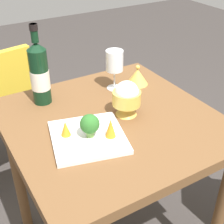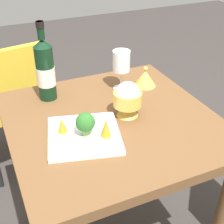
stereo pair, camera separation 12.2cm
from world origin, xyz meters
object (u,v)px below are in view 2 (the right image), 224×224
wine_bottle (45,70)px  serving_plate (84,135)px  rice_bowl_lid (145,78)px  broccoli_floret (85,123)px  wine_glass (121,62)px  rice_bowl (127,98)px  carrot_garnish_left (62,125)px  carrot_garnish_right (106,128)px  chair_by_wall (11,99)px

wine_bottle → serving_plate: bearing=-82.5°
rice_bowl_lid → broccoli_floret: bearing=-144.7°
wine_bottle → rice_bowl_lid: (0.43, -0.07, -0.09)m
wine_glass → rice_bowl_lid: wine_glass is taller
wine_bottle → rice_bowl: wine_bottle is taller
serving_plate → carrot_garnish_left: size_ratio=5.47×
broccoli_floret → carrot_garnish_right: broccoli_floret is taller
chair_by_wall → carrot_garnish_left: chair_by_wall is taller
chair_by_wall → carrot_garnish_left: 0.82m
rice_bowl → carrot_garnish_left: size_ratio=2.54×
wine_bottle → rice_bowl: 0.36m
wine_bottle → carrot_garnish_right: 0.40m
wine_bottle → serving_plate: 0.35m
broccoli_floret → carrot_garnish_right: 0.07m
rice_bowl_lid → carrot_garnish_right: size_ratio=1.44×
wine_glass → rice_bowl: wine_glass is taller
serving_plate → wine_glass: bearing=45.3°
serving_plate → rice_bowl_lid: bearing=34.1°
wine_bottle → wine_glass: 0.32m
broccoli_floret → wine_bottle: bearing=98.0°
rice_bowl → carrot_garnish_right: rice_bowl is taller
broccoli_floret → carrot_garnish_left: bearing=144.3°
wine_bottle → wine_glass: size_ratio=1.84×
wine_bottle → serving_plate: (0.04, -0.33, -0.12)m
wine_bottle → carrot_garnish_right: wine_bottle is taller
wine_bottle → broccoli_floret: bearing=-82.0°
rice_bowl_lid → wine_bottle: bearing=171.3°
wine_bottle → broccoli_floret: size_ratio=3.83×
rice_bowl → broccoli_floret: (-0.20, -0.08, -0.01)m
chair_by_wall → wine_glass: bearing=-61.1°
wine_glass → rice_bowl: size_ratio=1.26×
chair_by_wall → wine_bottle: wine_bottle is taller
wine_bottle → carrot_garnish_right: bearing=-73.8°
chair_by_wall → carrot_garnish_right: chair_by_wall is taller
chair_by_wall → serving_plate: (0.16, -0.81, 0.24)m
carrot_garnish_left → carrot_garnish_right: bearing=-33.2°
broccoli_floret → serving_plate: bearing=112.7°
carrot_garnish_left → rice_bowl: bearing=7.1°
wine_bottle → serving_plate: size_ratio=1.08×
wine_bottle → chair_by_wall: bearing=104.2°
serving_plate → carrot_garnish_right: size_ratio=4.40×
rice_bowl → broccoli_floret: 0.22m
serving_plate → chair_by_wall: bearing=101.5°
chair_by_wall → wine_bottle: 0.61m
wine_bottle → broccoli_floret: wine_bottle is taller
chair_by_wall → serving_plate: chair_by_wall is taller
chair_by_wall → rice_bowl_lid: size_ratio=8.50×
carrot_garnish_left → carrot_garnish_right: 0.16m
serving_plate → carrot_garnish_right: (0.06, -0.04, 0.04)m
broccoli_floret → rice_bowl_lid: bearing=35.3°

